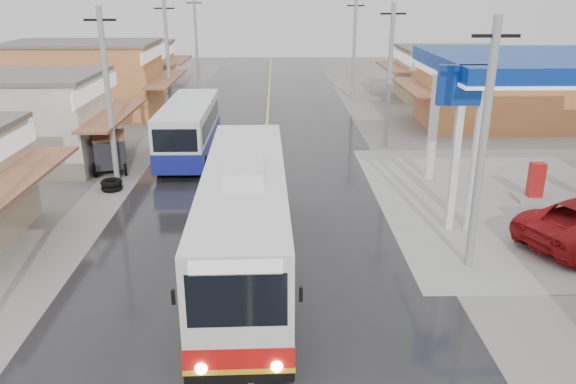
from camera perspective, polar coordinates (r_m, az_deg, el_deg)
name	(u,v)px	position (r m, az deg, el deg)	size (l,w,h in m)	color
ground	(258,267)	(18.75, -3.06, -7.65)	(120.00, 120.00, 0.00)	slate
road	(266,147)	(32.78, -2.29, 4.62)	(12.00, 90.00, 0.02)	black
centre_line	(266,147)	(32.78, -2.29, 4.64)	(0.15, 90.00, 0.01)	#D8CC4C
shopfronts_left	(60,135)	(38.20, -22.20, 5.35)	(11.00, 44.00, 5.20)	tan
shopfronts_right	(544,160)	(33.16, 24.54, 2.96)	(11.00, 44.00, 4.80)	#B4AC9E
utility_poles_left	(149,143)	(34.60, -13.98, 4.84)	(1.60, 50.00, 8.00)	gray
utility_poles_right	(385,146)	(33.39, 9.85, 4.61)	(1.60, 36.00, 8.00)	gray
coach_bus	(245,219)	(17.84, -4.34, -2.75)	(2.94, 12.10, 3.76)	silver
second_bus	(189,129)	(30.79, -9.99, 6.36)	(2.43, 8.91, 2.96)	silver
cyclist	(193,152)	(29.43, -9.62, 4.05)	(1.05, 2.20, 2.28)	black
tricycle_near	(96,144)	(31.29, -18.94, 4.66)	(2.01, 2.40, 1.75)	#26262D
tricycle_far	(110,150)	(29.50, -17.65, 4.07)	(2.16, 2.57, 1.88)	#26262D
tyre_stack	(112,185)	(26.82, -17.48, 0.69)	(0.98, 0.98, 0.50)	black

